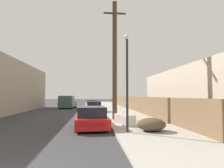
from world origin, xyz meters
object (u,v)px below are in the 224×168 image
Objects in this scene: pickup_truck at (68,102)px; car_parked_mid at (94,107)px; parked_sports_car_red at (91,118)px; pedestrian at (115,102)px; car_parked_far at (92,104)px; brush_pile at (151,124)px; street_lamp at (127,75)px; utility_pole at (115,59)px; discarded_fridge at (125,120)px.

car_parked_mid is at bearing 120.98° from pickup_truck.
car_parked_mid is 8.59m from pickup_truck.
pedestrian is (3.64, 19.30, 0.43)m from parked_sports_car_red.
pedestrian reaches higher than car_parked_far.
brush_pile is (2.93, -13.63, -0.15)m from car_parked_mid.
street_lamp is 2.89m from brush_pile.
utility_pole reaches higher than street_lamp.
pickup_truck is (-4.01, 7.59, 0.35)m from car_parked_mid.
pedestrian reaches higher than car_parked_mid.
pickup_truck is at bearing 116.32° from car_parked_mid.
utility_pole is at bearing 58.45° from parked_sports_car_red.
brush_pile is at bearing -91.25° from pedestrian.
car_parked_far is at bearing 90.27° from car_parked_mid.
utility_pole is at bearing 104.15° from brush_pile.
car_parked_far is 0.76× the size of pickup_truck.
parked_sports_car_red is 1.01× the size of car_parked_far.
car_parked_mid is at bearing 81.83° from discarded_fridge.
pickup_truck reaches higher than discarded_fridge.
car_parked_mid is 2.53× the size of pedestrian.
pickup_truck is (-3.75, -0.83, 0.36)m from car_parked_far.
pedestrian is (3.67, -0.78, 0.42)m from car_parked_far.
discarded_fridge is at bearing -84.24° from utility_pole.
parked_sports_car_red is at bearing -118.23° from utility_pole.
utility_pole reaches higher than brush_pile.
pedestrian is (7.41, 0.05, 0.06)m from pickup_truck.
car_parked_far is at bearing 86.77° from parked_sports_car_red.
car_parked_far is 22.27m from brush_pile.
pickup_truck is (-3.78, 19.26, 0.37)m from parked_sports_car_red.
brush_pile is 0.86× the size of pedestrian.
car_parked_mid is 14.21m from street_lamp.
car_parked_far is 22.53m from street_lamp.
street_lamp is (5.62, -21.49, 2.06)m from pickup_truck.
parked_sports_car_red is 3.78m from street_lamp.
parked_sports_car_red is (-2.13, -0.38, 0.15)m from discarded_fridge.
discarded_fridge is at bearing 114.08° from brush_pile.
pedestrian reaches higher than brush_pile.
parked_sports_car_red is 2.47× the size of pedestrian.
street_lamp reaches higher than parked_sports_car_red.
street_lamp reaches higher than pickup_truck.
pickup_truck is at bearing -172.31° from car_parked_far.
car_parked_mid is 0.79× the size of pickup_truck.
pickup_truck reaches higher than pedestrian.
discarded_fridge is 11.45m from car_parked_mid.
utility_pole is at bearing -96.50° from pedestrian.
parked_sports_car_red is 3.73m from brush_pile.
car_parked_far is at bearing 168.00° from pedestrian.
car_parked_far reaches higher than brush_pile.
discarded_fridge is 0.43× the size of car_parked_far.
pedestrian is (1.81, 15.91, -3.90)m from utility_pole.
utility_pole is at bearing 112.54° from pickup_truck.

